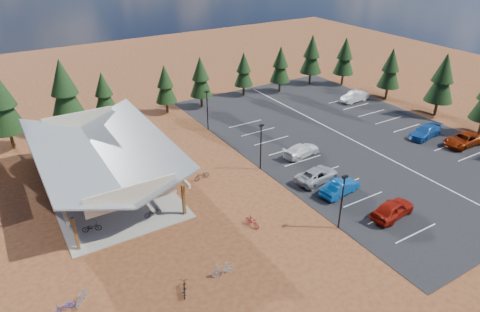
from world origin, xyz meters
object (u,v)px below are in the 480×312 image
Objects in this scene: lamp_post_2 at (207,108)px; bike_15 at (180,175)px; bike_13 at (223,269)px; bike_2 at (77,176)px; bike_6 at (121,168)px; bike_5 at (117,181)px; bike_7 at (103,157)px; lamp_post_1 at (261,144)px; bike_9 at (82,297)px; bike_12 at (184,288)px; car_1 at (340,187)px; car_9 at (355,96)px; bike_0 at (92,227)px; bike_4 at (153,212)px; car_2 at (317,175)px; bike_pavilion at (101,152)px; car_3 at (302,150)px; bike_10 at (64,307)px; bike_11 at (252,221)px; trash_bin_0 at (174,174)px; bike_1 at (104,205)px; car_7 at (425,131)px; trash_bin_1 at (177,176)px; car_6 at (463,140)px; bike_3 at (68,160)px; bike_14 at (180,172)px; bike_16 at (202,175)px; lamp_post_0 at (342,199)px; car_0 at (393,209)px.

bike_15 is (-8.19, -9.57, -2.51)m from lamp_post_2.
bike_13 is 14.53m from bike_15.
bike_2 reaches higher than bike_6.
bike_6 is 6.59m from bike_15.
bike_13 reaches higher than bike_5.
lamp_post_1 is at bearing -133.12° from bike_7.
bike_9 is 0.98× the size of bike_12.
bike_2 is 0.37× the size of car_1.
lamp_post_1 is 17.37m from bike_7.
car_9 reaches higher than bike_6.
bike_12 is at bearing -144.70° from bike_0.
bike_4 is 0.32× the size of car_2.
bike_pavilion reaches higher than car_3.
bike_10 is at bearing -97.91° from bike_13.
lamp_post_2 is 1.12× the size of car_9.
bike_11 is (11.95, -6.27, -0.02)m from bike_0.
trash_bin_0 reaches higher than bike_10.
bike_pavilion reaches higher than car_1.
lamp_post_1 is 16.55m from bike_1.
car_9 is (34.47, 21.48, 0.27)m from bike_13.
bike_pavilion reaches higher than bike_13.
car_7 is at bearing 108.48° from bike_13.
bike_4 is at bearing -100.34° from car_7.
bike_9 reaches higher than trash_bin_1.
car_9 is at bearing 12.94° from trash_bin_1.
trash_bin_1 is 0.59× the size of bike_15.
bike_9 is 44.21m from car_6.
bike_pavilion is 21.56× the size of trash_bin_0.
bike_3 is 24.11m from bike_13.
bike_10 is 0.96× the size of bike_11.
bike_2 is 17.13m from bike_9.
bike_1 is 8.73m from bike_14.
car_2 is at bearing 49.60° from bike_16.
bike_10 is (-6.84, -14.34, -3.41)m from bike_pavilion.
bike_14 is at bearing -43.82° from bike_4.
car_2 is (-0.30, 3.03, -0.05)m from car_1.
car_3 is at bearing -95.54° from bike_5.
bike_4 is at bearing 143.17° from lamp_post_0.
car_0 is (25.80, -4.11, 0.35)m from bike_9.
bike_15 is at bearing 32.65° from car_0.
bike_3 is (-2.29, 6.54, -3.17)m from bike_pavilion.
bike_3 reaches higher than trash_bin_1.
bike_14 reaches higher than bike_10.
bike_13 is (-2.69, -14.18, 0.08)m from trash_bin_1.
bike_11 is at bearing 146.68° from lamp_post_0.
bike_0 is at bearing -97.24° from car_6.
car_6 is at bearing -100.91° from bike_5.
bike_4 is 0.96× the size of bike_11.
bike_15 is 0.33× the size of car_0.
bike_4 is at bearing 178.23° from bike_3.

